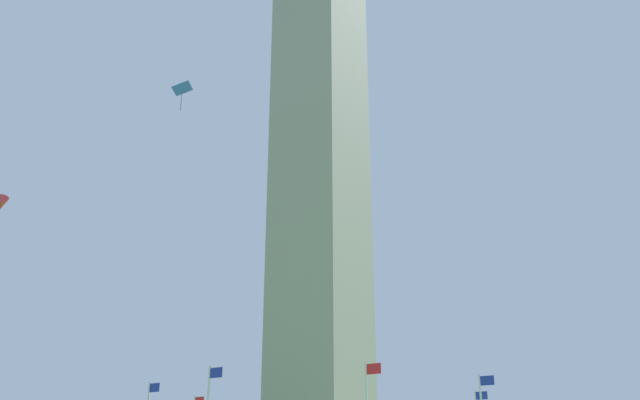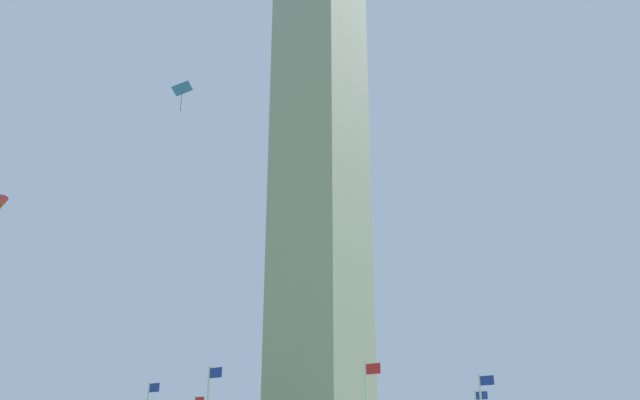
% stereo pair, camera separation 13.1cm
% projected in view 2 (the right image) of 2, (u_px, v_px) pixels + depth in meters
% --- Properties ---
extents(obelisk_monument, '(6.63, 6.63, 60.30)m').
position_uv_depth(obelisk_monument, '(320.00, 138.00, 62.97)').
color(obelisk_monument, gray).
rests_on(obelisk_monument, ground).
extents(kite_blue_diamond, '(1.95, 1.99, 2.40)m').
position_uv_depth(kite_blue_diamond, '(182.00, 89.00, 57.90)').
color(kite_blue_diamond, blue).
extents(kite_red_delta, '(1.49, 1.42, 1.85)m').
position_uv_depth(kite_red_delta, '(0.00, 204.00, 40.77)').
color(kite_red_delta, red).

